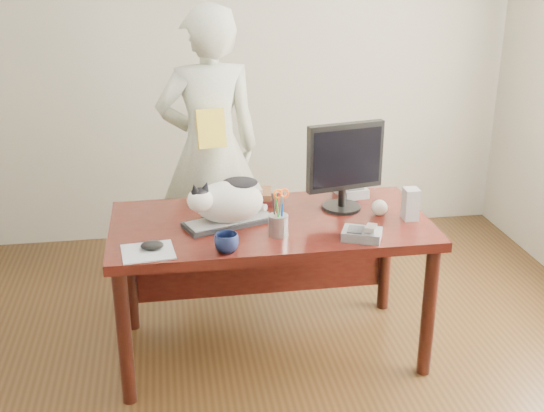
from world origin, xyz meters
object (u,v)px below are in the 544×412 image
at_px(pen_cup, 278,223).
at_px(mouse, 152,245).
at_px(desk, 268,241).
at_px(monitor, 345,162).
at_px(person, 210,149).
at_px(speaker, 411,204).
at_px(keyboard, 229,221).
at_px(coffee_mug, 227,243).
at_px(calculator, 351,190).
at_px(phone, 363,233).
at_px(book_stack, 250,196).
at_px(baseball, 379,208).
at_px(cat, 226,200).

bearing_deg(pen_cup, mouse, -172.72).
height_order(desk, pen_cup, pen_cup).
height_order(monitor, person, person).
distance_m(pen_cup, speaker, 0.70).
xyz_separation_m(desk, keyboard, (-0.21, -0.08, 0.16)).
height_order(monitor, speaker, monitor).
bearing_deg(coffee_mug, pen_cup, 29.16).
bearing_deg(calculator, phone, -110.68).
height_order(monitor, coffee_mug, monitor).
bearing_deg(mouse, phone, -7.76).
bearing_deg(phone, calculator, 103.76).
xyz_separation_m(desk, monitor, (0.40, 0.01, 0.41)).
xyz_separation_m(phone, book_stack, (-0.47, 0.56, 0.01)).
height_order(pen_cup, calculator, pen_cup).
distance_m(desk, mouse, 0.70).
height_order(baseball, person, person).
height_order(keyboard, mouse, mouse).
xyz_separation_m(mouse, phone, (0.98, -0.03, 0.00)).
height_order(pen_cup, coffee_mug, pen_cup).
distance_m(monitor, coffee_mug, 0.81).
height_order(coffee_mug, speaker, speaker).
xyz_separation_m(baseball, calculator, (-0.06, 0.32, -0.01)).
bearing_deg(baseball, desk, 170.96).
distance_m(cat, monitor, 0.64).
xyz_separation_m(coffee_mug, baseball, (0.82, 0.32, -0.00)).
height_order(mouse, phone, phone).
bearing_deg(coffee_mug, baseball, 21.32).
relative_size(monitor, phone, 2.14).
distance_m(desk, coffee_mug, 0.52).
height_order(keyboard, monitor, monitor).
bearing_deg(speaker, mouse, -170.83).
distance_m(mouse, coffee_mug, 0.34).
height_order(desk, monitor, monitor).
relative_size(speaker, book_stack, 0.66).
bearing_deg(phone, baseball, 82.34).
bearing_deg(keyboard, speaker, -24.70).
xyz_separation_m(keyboard, monitor, (0.61, 0.10, 0.25)).
bearing_deg(mouse, book_stack, 39.68).
distance_m(baseball, book_stack, 0.70).
xyz_separation_m(pen_cup, phone, (0.39, -0.10, -0.04)).
relative_size(baseball, calculator, 0.40).
relative_size(coffee_mug, person, 0.06).
bearing_deg(person, baseball, 123.17).
height_order(coffee_mug, person, person).
relative_size(keyboard, book_stack, 1.96).
distance_m(desk, pen_cup, 0.34).
xyz_separation_m(cat, mouse, (-0.37, -0.25, -0.11)).
bearing_deg(person, pen_cup, 94.58).
distance_m(monitor, baseball, 0.29).
bearing_deg(person, book_stack, 96.56).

